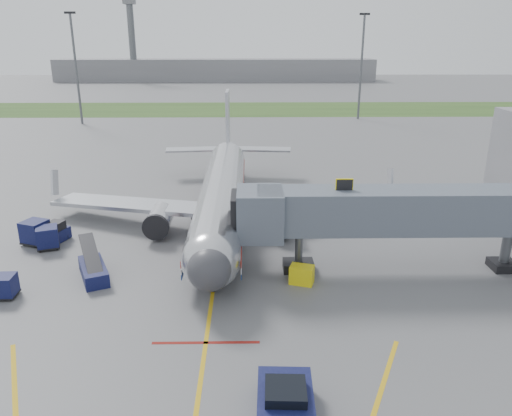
{
  "coord_description": "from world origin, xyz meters",
  "views": [
    {
      "loc": [
        2.43,
        -27.78,
        16.12
      ],
      "look_at": [
        3.0,
        9.67,
        3.2
      ],
      "focal_mm": 35.0,
      "sensor_mm": 36.0,
      "label": 1
    }
  ],
  "objects_px": {
    "pushback_tug": "(285,405)",
    "belt_loader": "(93,270)",
    "baggage_tug": "(55,233)",
    "airliner": "(222,194)",
    "ramp_worker": "(161,227)"
  },
  "relations": [
    {
      "from": "pushback_tug",
      "to": "belt_loader",
      "type": "xyz_separation_m",
      "value": [
        -12.52,
        13.9,
        -0.12
      ]
    },
    {
      "from": "pushback_tug",
      "to": "baggage_tug",
      "type": "height_order",
      "value": "baggage_tug"
    },
    {
      "from": "airliner",
      "to": "pushback_tug",
      "type": "height_order",
      "value": "airliner"
    },
    {
      "from": "baggage_tug",
      "to": "belt_loader",
      "type": "distance_m",
      "value": 8.26
    },
    {
      "from": "ramp_worker",
      "to": "baggage_tug",
      "type": "bearing_deg",
      "value": 142.52
    },
    {
      "from": "airliner",
      "to": "ramp_worker",
      "type": "distance_m",
      "value": 6.4
    },
    {
      "from": "pushback_tug",
      "to": "ramp_worker",
      "type": "height_order",
      "value": "pushback_tug"
    },
    {
      "from": "baggage_tug",
      "to": "belt_loader",
      "type": "relative_size",
      "value": 0.55
    },
    {
      "from": "airliner",
      "to": "pushback_tug",
      "type": "relative_size",
      "value": 8.58
    },
    {
      "from": "airliner",
      "to": "belt_loader",
      "type": "height_order",
      "value": "airliner"
    },
    {
      "from": "pushback_tug",
      "to": "belt_loader",
      "type": "height_order",
      "value": "belt_loader"
    },
    {
      "from": "pushback_tug",
      "to": "baggage_tug",
      "type": "relative_size",
      "value": 1.52
    },
    {
      "from": "belt_loader",
      "to": "airliner",
      "type": "bearing_deg",
      "value": 52.74
    },
    {
      "from": "baggage_tug",
      "to": "ramp_worker",
      "type": "relative_size",
      "value": 1.77
    },
    {
      "from": "pushback_tug",
      "to": "baggage_tug",
      "type": "xyz_separation_m",
      "value": [
        -17.55,
        20.45,
        0.05
      ]
    }
  ]
}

